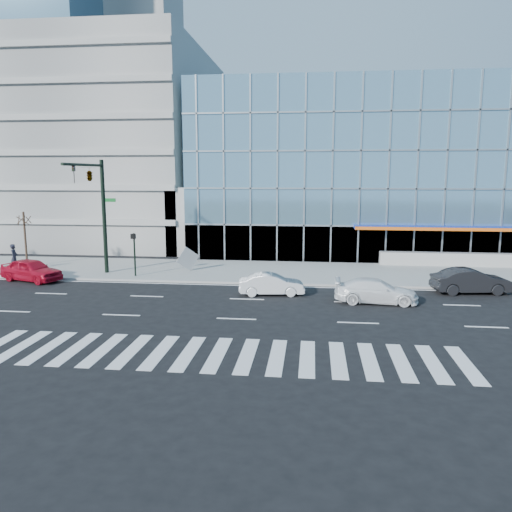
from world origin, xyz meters
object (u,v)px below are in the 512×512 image
at_px(white_sedan, 272,284).
at_px(dark_sedan, 471,281).
at_px(pedestrian, 14,257).
at_px(tilted_panel, 188,259).
at_px(white_suv, 376,291).
at_px(ped_signal_post, 134,248).
at_px(street_tree_near, 24,219).
at_px(red_sedan, 31,270).
at_px(traffic_signal, 94,189).

height_order(white_sedan, dark_sedan, dark_sedan).
distance_m(pedestrian, tilted_panel, 12.70).
distance_m(white_suv, pedestrian, 25.90).
relative_size(ped_signal_post, white_sedan, 0.77).
bearing_deg(ped_signal_post, pedestrian, 174.82).
height_order(street_tree_near, tilted_panel, street_tree_near).
relative_size(red_sedan, pedestrian, 2.26).
bearing_deg(pedestrian, red_sedan, -146.90).
bearing_deg(white_sedan, white_suv, -108.30).
bearing_deg(pedestrian, ped_signal_post, -109.93).
xyz_separation_m(ped_signal_post, dark_sedan, (21.83, -1.94, -1.38)).
xyz_separation_m(traffic_signal, street_tree_near, (-7.00, 2.93, -2.39)).
height_order(traffic_signal, tilted_panel, traffic_signal).
distance_m(street_tree_near, red_sedan, 5.91).
height_order(dark_sedan, tilted_panel, tilted_panel).
bearing_deg(ped_signal_post, dark_sedan, -5.09).
distance_m(ped_signal_post, tilted_panel, 4.06).
xyz_separation_m(street_tree_near, dark_sedan, (31.33, -4.50, -3.02)).
bearing_deg(traffic_signal, white_sedan, -15.05).
distance_m(traffic_signal, white_sedan, 13.91).
bearing_deg(traffic_signal, red_sedan, -162.85).
bearing_deg(red_sedan, tilted_panel, -50.35).
relative_size(white_sedan, tilted_panel, 3.01).
distance_m(traffic_signal, ped_signal_post, 4.75).
relative_size(dark_sedan, red_sedan, 1.03).
bearing_deg(traffic_signal, white_suv, -13.76).
xyz_separation_m(red_sedan, pedestrian, (-2.77, 2.51, 0.38)).
distance_m(traffic_signal, white_suv, 19.65).
bearing_deg(ped_signal_post, white_suv, -17.07).
relative_size(pedestrian, tilted_panel, 1.52).
relative_size(traffic_signal, street_tree_near, 1.89).
height_order(white_sedan, pedestrian, pedestrian).
relative_size(traffic_signal, tilted_panel, 6.15).
height_order(white_suv, dark_sedan, dark_sedan).
xyz_separation_m(white_suv, tilted_panel, (-12.62, 7.11, 0.39)).
height_order(ped_signal_post, pedestrian, ped_signal_post).
height_order(street_tree_near, dark_sedan, street_tree_near).
bearing_deg(pedestrian, white_sedan, -118.03).
distance_m(street_tree_near, dark_sedan, 31.79).
bearing_deg(dark_sedan, red_sedan, 81.62).
distance_m(ped_signal_post, pedestrian, 9.52).
relative_size(ped_signal_post, tilted_panel, 2.31).
bearing_deg(tilted_panel, traffic_signal, 167.95).
bearing_deg(street_tree_near, traffic_signal, -22.71).
xyz_separation_m(white_sedan, pedestrian, (-19.25, 4.54, 0.50)).
height_order(ped_signal_post, white_sedan, ped_signal_post).
height_order(traffic_signal, pedestrian, traffic_signal).
bearing_deg(pedestrian, white_suv, -117.50).
relative_size(street_tree_near, white_suv, 0.91).
xyz_separation_m(dark_sedan, red_sedan, (-28.48, 0.29, 0.00)).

